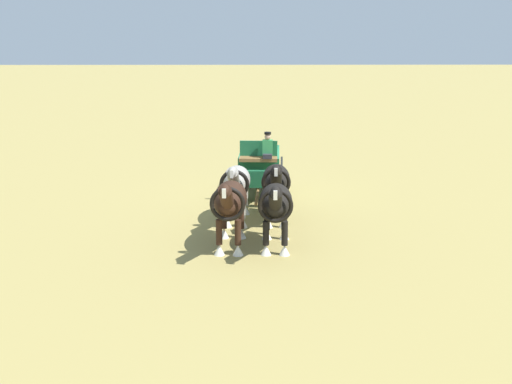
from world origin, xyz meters
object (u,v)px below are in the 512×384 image
object	(u,v)px
draft_horse_lead_near	(276,204)
draft_horse_rear_near	(276,182)
show_wagon	(260,165)
draft_horse_lead_off	(230,202)
draft_horse_rear_off	(236,183)

from	to	relation	value
draft_horse_lead_near	draft_horse_rear_near	bearing A→B (deg)	177.16
show_wagon	draft_horse_lead_off	xyz separation A→B (m)	(6.20, -0.96, 0.24)
draft_horse_rear_near	draft_horse_lead_off	distance (m)	2.90
show_wagon	draft_horse_rear_near	xyz separation A→B (m)	(3.68, 0.46, 0.22)
draft_horse_rear_off	draft_horse_lead_off	bearing A→B (deg)	-2.84
draft_horse_rear_near	draft_horse_lead_near	world-z (taller)	draft_horse_rear_near
show_wagon	draft_horse_lead_near	world-z (taller)	show_wagon
draft_horse_lead_off	show_wagon	bearing A→B (deg)	171.17
draft_horse_lead_near	draft_horse_lead_off	world-z (taller)	draft_horse_lead_off
draft_horse_rear_off	draft_horse_lead_near	distance (m)	2.90
draft_horse_rear_near	draft_horse_lead_near	xyz separation A→B (m)	(2.59, -0.13, -0.04)
show_wagon	draft_horse_lead_near	xyz separation A→B (m)	(6.27, 0.33, 0.18)
draft_horse_rear_near	draft_horse_rear_off	size ratio (longest dim) A/B	0.98
draft_horse_lead_off	draft_horse_rear_near	bearing A→B (deg)	150.51
show_wagon	draft_horse_rear_off	world-z (taller)	show_wagon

